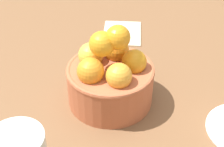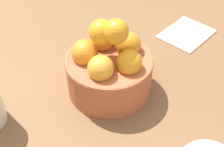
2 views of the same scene
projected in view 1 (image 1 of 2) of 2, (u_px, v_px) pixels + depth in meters
The scene contains 3 objects.
ground_plane at pixel (110, 106), 63.86cm from camera, with size 146.43×97.15×3.29cm, color brown.
terracotta_bowl at pixel (110, 77), 59.63cm from camera, with size 15.96×15.96×15.73cm.
folded_napkin at pixel (122, 32), 83.11cm from camera, with size 12.07×9.40×0.60cm, color beige.
Camera 1 is at (-46.53, 9.42, 41.54)cm, focal length 52.62 mm.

